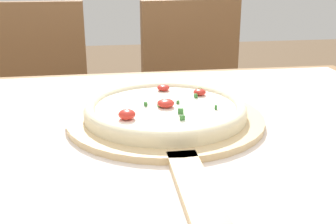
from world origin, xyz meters
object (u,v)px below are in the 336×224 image
at_px(chair_right, 197,105).
at_px(chair_left, 35,113).
at_px(pizza, 166,109).
at_px(pizza_peel, 168,124).

bearing_deg(chair_right, chair_left, 173.15).
distance_m(pizza, chair_left, 0.85).
height_order(pizza, chair_right, chair_right).
height_order(pizza, chair_left, chair_left).
xyz_separation_m(chair_left, chair_right, (0.59, -0.00, 0.00)).
distance_m(pizza_peel, chair_left, 0.87).
relative_size(pizza_peel, pizza, 1.99).
height_order(pizza_peel, chair_right, chair_right).
relative_size(pizza_peel, chair_left, 0.67).
xyz_separation_m(pizza_peel, chair_left, (-0.36, 0.75, -0.22)).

